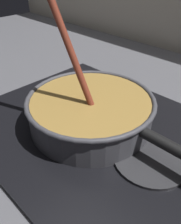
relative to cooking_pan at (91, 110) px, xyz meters
name	(u,v)px	position (x,y,z in m)	size (l,w,h in m)	color
ground	(32,164)	(-0.02, -0.16, -0.07)	(2.40, 1.60, 0.04)	#4C4C51
hob_plate	(90,126)	(0.00, 0.00, -0.05)	(0.56, 0.48, 0.01)	black
burner_ring	(90,122)	(0.00, 0.00, -0.04)	(0.17, 0.17, 0.01)	#592D0C
spare_burner	(151,159)	(0.17, 0.00, -0.04)	(0.15, 0.15, 0.01)	#262628
cooking_pan	(91,110)	(0.00, 0.00, 0.00)	(0.46, 0.29, 0.33)	#38383D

